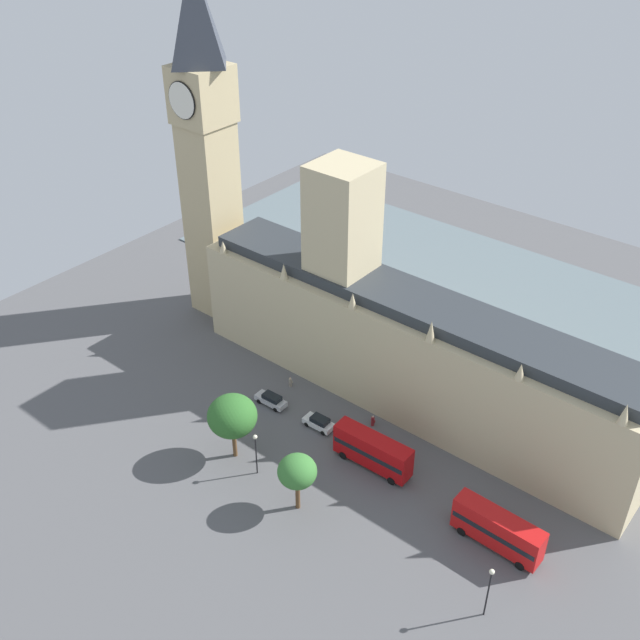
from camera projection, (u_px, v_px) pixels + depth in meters
ground_plane at (398, 405)px, 104.80m from camera, size 135.85×135.85×0.00m
river_thames at (510, 304)px, 126.38m from camera, size 38.66×122.27×0.25m
parliament_building at (400, 340)px, 101.74m from camera, size 11.59×65.74×31.91m
clock_tower at (206, 143)px, 110.55m from camera, size 7.66×7.66×54.92m
car_silver_opposite_hall at (271, 400)px, 104.38m from camera, size 1.93×4.77×1.74m
car_white_trailing at (319, 422)px, 100.43m from camera, size 2.02×4.38×1.74m
double_decker_bus_under_trees at (373, 450)px, 93.47m from camera, size 2.90×10.57×4.75m
double_decker_bus_far_end at (498, 529)px, 83.06m from camera, size 2.83×10.55×4.75m
pedestrian_by_river_gate at (373, 421)px, 100.91m from camera, size 0.53×0.63×1.62m
pedestrian_midblock at (290, 382)px, 107.91m from camera, size 0.66×0.62×1.57m
plane_tree_kerbside at (232, 416)px, 92.84m from camera, size 6.27×6.27×9.30m
plane_tree_leading at (297, 472)px, 85.98m from camera, size 4.62×4.62×7.86m
street_lamp_corner at (256, 447)px, 91.44m from camera, size 0.56×0.56×6.31m
street_lamp_near_tower at (490, 584)px, 74.45m from camera, size 0.56×0.56×7.05m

